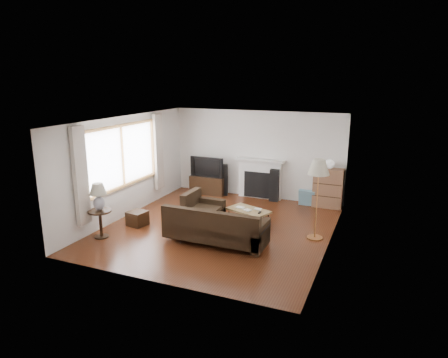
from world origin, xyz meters
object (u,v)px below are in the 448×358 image
at_px(tv_stand, 209,185).
at_px(bookshelf, 328,188).
at_px(coffee_table, 248,217).
at_px(side_table, 101,224).
at_px(sectional_sofa, 216,226).
at_px(floor_lamp, 317,200).

height_order(tv_stand, bookshelf, bookshelf).
distance_m(coffee_table, side_table, 3.35).
bearing_deg(coffee_table, side_table, -123.76).
relative_size(tv_stand, sectional_sofa, 0.46).
height_order(floor_lamp, side_table, floor_lamp).
xyz_separation_m(bookshelf, side_table, (-4.23, -4.05, -0.22)).
distance_m(bookshelf, side_table, 5.86).
bearing_deg(sectional_sofa, bookshelf, 61.71).
distance_m(tv_stand, sectional_sofa, 3.71).
distance_m(sectional_sofa, coffee_table, 1.30).
distance_m(sectional_sofa, side_table, 2.53).
bearing_deg(sectional_sofa, tv_stand, 117.15).
bearing_deg(sectional_sofa, floor_lamp, 28.66).
bearing_deg(side_table, coffee_table, 35.61).
bearing_deg(floor_lamp, coffee_table, 172.32).
height_order(sectional_sofa, floor_lamp, floor_lamp).
bearing_deg(bookshelf, floor_lamp, -87.73).
relative_size(bookshelf, coffee_table, 1.07).
bearing_deg(side_table, sectional_sofa, 15.98).
bearing_deg(side_table, bookshelf, 43.71).
height_order(coffee_table, side_table, side_table).
relative_size(bookshelf, floor_lamp, 0.60).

